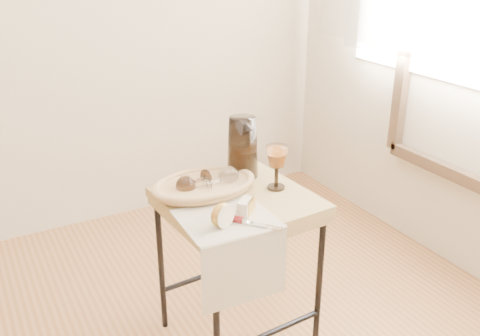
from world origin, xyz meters
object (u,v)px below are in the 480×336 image
tea_towel (226,219)px  wine_goblet (277,167)px  bread_basket (204,187)px  goblet_lying_a (195,182)px  apple_half (221,214)px  side_table (238,271)px  pitcher (243,147)px  table_knife (248,221)px  goblet_lying_b (219,180)px

tea_towel → wine_goblet: bearing=26.9°
bread_basket → goblet_lying_a: size_ratio=3.00×
wine_goblet → apple_half: bearing=-152.5°
tea_towel → side_table: bearing=51.8°
tea_towel → goblet_lying_a: (-0.01, 0.23, 0.05)m
bread_basket → goblet_lying_a: bearing=153.7°
goblet_lying_a → side_table: bearing=122.4°
side_table → bread_basket: bread_basket is taller
pitcher → wine_goblet: (0.05, -0.17, -0.03)m
tea_towel → table_knife: 0.08m
tea_towel → bread_basket: (0.02, 0.22, 0.02)m
tea_towel → goblet_lying_b: goblet_lying_b is taller
goblet_lying_a → goblet_lying_b: (0.08, -0.04, 0.00)m
bread_basket → pitcher: bearing=20.8°
goblet_lying_b → table_knife: goblet_lying_b is taller
side_table → bread_basket: (-0.09, 0.08, 0.35)m
side_table → goblet_lying_b: goblet_lying_b is taller
goblet_lying_a → table_knife: (0.05, -0.30, -0.03)m
goblet_lying_a → pitcher: bearing=174.4°
pitcher → apple_half: size_ratio=3.21×
apple_half → bread_basket: bearing=54.8°
bread_basket → wine_goblet: (0.26, -0.09, 0.06)m
apple_half → side_table: bearing=26.4°
side_table → wine_goblet: 0.44m
side_table → tea_towel: 0.37m
pitcher → apple_half: 0.43m
pitcher → wine_goblet: size_ratio=1.64×
tea_towel → bread_basket: 0.22m
tea_towel → table_knife: table_knife is taller
pitcher → table_knife: bearing=-129.7°
goblet_lying_b → table_knife: 0.27m
side_table → apple_half: bearing=-131.7°
goblet_lying_b → wine_goblet: 0.22m
tea_towel → table_knife: (0.04, -0.07, 0.01)m
wine_goblet → goblet_lying_b: bearing=161.1°
goblet_lying_b → pitcher: 0.19m
side_table → tea_towel: size_ratio=2.12×
pitcher → wine_goblet: bearing=-85.6°
tea_towel → table_knife: size_ratio=1.44×
wine_goblet → apple_half: size_ratio=1.96×
wine_goblet → apple_half: 0.36m
bread_basket → tea_towel: bearing=-95.5°
bread_basket → goblet_lying_b: goblet_lying_b is taller
bread_basket → goblet_lying_b: 0.06m
goblet_lying_b → pitcher: bearing=19.3°
tea_towel → pitcher: bearing=54.8°
goblet_lying_b → table_knife: (-0.03, -0.27, -0.04)m
side_table → goblet_lying_b: (-0.04, 0.06, 0.37)m
side_table → pitcher: 0.48m
bread_basket → apple_half: bearing=-102.9°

